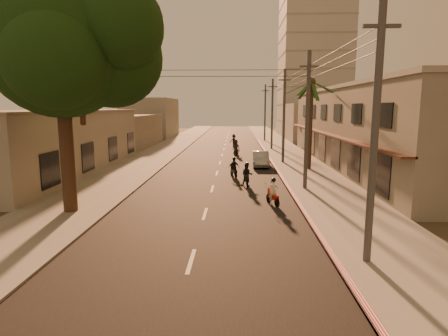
{
  "coord_description": "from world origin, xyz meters",
  "views": [
    {
      "loc": [
        1.59,
        -16.61,
        5.46
      ],
      "look_at": [
        0.79,
        8.18,
        1.41
      ],
      "focal_mm": 30.0,
      "sensor_mm": 36.0,
      "label": 1
    }
  ],
  "objects_px": {
    "scooter_red": "(273,193)",
    "scooter_far_a": "(236,148)",
    "scooter_mid_b": "(234,168)",
    "broadleaf_tree": "(69,45)",
    "palm_tree": "(312,87)",
    "scooter_far_b": "(234,141)",
    "parked_car": "(261,159)",
    "scooter_mid_a": "(247,176)"
  },
  "relations": [
    {
      "from": "scooter_red",
      "to": "parked_car",
      "type": "xyz_separation_m",
      "value": [
        0.19,
        13.92,
        -0.01
      ]
    },
    {
      "from": "scooter_red",
      "to": "parked_car",
      "type": "bearing_deg",
      "value": 69.44
    },
    {
      "from": "palm_tree",
      "to": "parked_car",
      "type": "relative_size",
      "value": 1.94
    },
    {
      "from": "palm_tree",
      "to": "broadleaf_tree",
      "type": "bearing_deg",
      "value": -136.52
    },
    {
      "from": "scooter_far_a",
      "to": "scooter_mid_b",
      "type": "bearing_deg",
      "value": -100.45
    },
    {
      "from": "scooter_far_a",
      "to": "parked_car",
      "type": "height_order",
      "value": "scooter_far_a"
    },
    {
      "from": "scooter_mid_a",
      "to": "scooter_red",
      "type": "bearing_deg",
      "value": -75.24
    },
    {
      "from": "palm_tree",
      "to": "scooter_far_b",
      "type": "height_order",
      "value": "palm_tree"
    },
    {
      "from": "scooter_mid_b",
      "to": "scooter_far_a",
      "type": "height_order",
      "value": "scooter_far_a"
    },
    {
      "from": "palm_tree",
      "to": "parked_car",
      "type": "bearing_deg",
      "value": 155.6
    },
    {
      "from": "broadleaf_tree",
      "to": "parked_car",
      "type": "distance_m",
      "value": 20.44
    },
    {
      "from": "palm_tree",
      "to": "scooter_mid_a",
      "type": "distance_m",
      "value": 11.05
    },
    {
      "from": "palm_tree",
      "to": "scooter_red",
      "type": "xyz_separation_m",
      "value": [
        -4.31,
        -12.05,
        -6.45
      ]
    },
    {
      "from": "scooter_mid_b",
      "to": "scooter_far_a",
      "type": "distance_m",
      "value": 13.78
    },
    {
      "from": "scooter_far_a",
      "to": "scooter_mid_a",
      "type": "bearing_deg",
      "value": -97.23
    },
    {
      "from": "scooter_mid_b",
      "to": "parked_car",
      "type": "xyz_separation_m",
      "value": [
        2.45,
        5.47,
        -0.04
      ]
    },
    {
      "from": "scooter_mid_a",
      "to": "parked_car",
      "type": "xyz_separation_m",
      "value": [
        1.52,
        8.9,
        -0.07
      ]
    },
    {
      "from": "scooter_far_b",
      "to": "parked_car",
      "type": "height_order",
      "value": "scooter_far_b"
    },
    {
      "from": "scooter_red",
      "to": "scooter_far_a",
      "type": "distance_m",
      "value": 22.32
    },
    {
      "from": "palm_tree",
      "to": "scooter_red",
      "type": "relative_size",
      "value": 5.22
    },
    {
      "from": "broadleaf_tree",
      "to": "scooter_mid_a",
      "type": "height_order",
      "value": "broadleaf_tree"
    },
    {
      "from": "broadleaf_tree",
      "to": "scooter_mid_a",
      "type": "relative_size",
      "value": 7.06
    },
    {
      "from": "scooter_red",
      "to": "palm_tree",
      "type": "bearing_deg",
      "value": 50.55
    },
    {
      "from": "palm_tree",
      "to": "scooter_mid_a",
      "type": "relative_size",
      "value": 4.78
    },
    {
      "from": "scooter_red",
      "to": "scooter_mid_b",
      "type": "height_order",
      "value": "scooter_mid_b"
    },
    {
      "from": "broadleaf_tree",
      "to": "scooter_far_b",
      "type": "distance_m",
      "value": 34.57
    },
    {
      "from": "broadleaf_tree",
      "to": "scooter_far_b",
      "type": "relative_size",
      "value": 6.63
    },
    {
      "from": "palm_tree",
      "to": "scooter_red",
      "type": "height_order",
      "value": "palm_tree"
    },
    {
      "from": "palm_tree",
      "to": "scooter_mid_a",
      "type": "xyz_separation_m",
      "value": [
        -5.64,
        -7.04,
        -6.39
      ]
    },
    {
      "from": "broadleaf_tree",
      "to": "scooter_red",
      "type": "distance_m",
      "value": 13.03
    },
    {
      "from": "palm_tree",
      "to": "scooter_mid_b",
      "type": "xyz_separation_m",
      "value": [
        -6.57,
        -3.6,
        -6.42
      ]
    },
    {
      "from": "broadleaf_tree",
      "to": "palm_tree",
      "type": "bearing_deg",
      "value": 43.48
    },
    {
      "from": "scooter_red",
      "to": "scooter_mid_b",
      "type": "xyz_separation_m",
      "value": [
        -2.26,
        8.45,
        0.02
      ]
    },
    {
      "from": "scooter_red",
      "to": "scooter_far_b",
      "type": "height_order",
      "value": "scooter_far_b"
    },
    {
      "from": "scooter_red",
      "to": "scooter_far_b",
      "type": "relative_size",
      "value": 0.86
    },
    {
      "from": "scooter_mid_a",
      "to": "scooter_mid_b",
      "type": "relative_size",
      "value": 1.08
    },
    {
      "from": "scooter_far_a",
      "to": "scooter_far_b",
      "type": "xyz_separation_m",
      "value": [
        -0.31,
        8.75,
        0.0
      ]
    },
    {
      "from": "palm_tree",
      "to": "scooter_far_a",
      "type": "bearing_deg",
      "value": 122.25
    },
    {
      "from": "scooter_mid_b",
      "to": "parked_car",
      "type": "distance_m",
      "value": 5.99
    },
    {
      "from": "parked_car",
      "to": "scooter_far_b",
      "type": "bearing_deg",
      "value": 100.01
    },
    {
      "from": "scooter_red",
      "to": "scooter_far_b",
      "type": "distance_m",
      "value": 31.06
    },
    {
      "from": "scooter_mid_b",
      "to": "broadleaf_tree",
      "type": "bearing_deg",
      "value": -145.06
    }
  ]
}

